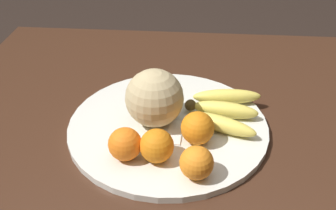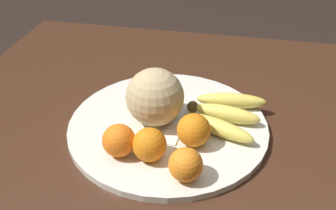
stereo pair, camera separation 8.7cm
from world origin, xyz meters
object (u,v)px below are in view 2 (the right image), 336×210
banana_bunch (225,113)px  orange_front_right (194,130)px  fruit_bowl (168,125)px  orange_front_left (186,165)px  kitchen_table (153,172)px  produce_tag (173,133)px  orange_back_left (119,140)px  orange_mid_center (149,145)px  melon (155,97)px

banana_bunch → orange_front_right: (0.10, -0.06, 0.02)m
fruit_bowl → banana_bunch: 0.13m
orange_front_left → orange_front_right: size_ratio=0.92×
kitchen_table → produce_tag: size_ratio=13.94×
fruit_bowl → orange_back_left: (0.12, -0.08, 0.04)m
orange_front_right → banana_bunch: bearing=148.9°
orange_front_right → orange_mid_center: bearing=-51.6°
orange_front_left → banana_bunch: bearing=163.7°
orange_front_right → produce_tag: (-0.03, -0.05, -0.03)m
banana_bunch → orange_back_left: size_ratio=2.73×
orange_front_left → orange_mid_center: orange_mid_center is taller
orange_front_left → orange_back_left: size_ratio=0.97×
orange_front_left → melon: bearing=-149.7°
banana_bunch → produce_tag: (0.07, -0.11, -0.02)m
melon → produce_tag: 0.09m
orange_mid_center → orange_back_left: size_ratio=1.02×
banana_bunch → fruit_bowl: bearing=-154.6°
fruit_bowl → produce_tag: size_ratio=5.24×
melon → orange_back_left: 0.14m
orange_front_right → produce_tag: bearing=-117.4°
kitchen_table → fruit_bowl: 0.12m
fruit_bowl → orange_front_left: (0.16, 0.07, 0.04)m
orange_front_right → orange_back_left: 0.16m
orange_mid_center → orange_back_left: bearing=-90.8°
produce_tag → fruit_bowl: bearing=-149.5°
melon → orange_mid_center: 0.13m
fruit_bowl → melon: 0.08m
fruit_bowl → orange_front_left: size_ratio=6.90×
fruit_bowl → produce_tag: bearing=27.5°
kitchen_table → orange_mid_center: 0.16m
orange_front_left → produce_tag: (-0.13, -0.05, -0.03)m
fruit_bowl → orange_mid_center: (0.12, -0.01, 0.04)m
fruit_bowl → orange_front_right: orange_front_right is taller
orange_front_right → orange_front_left: bearing=0.1°
melon → orange_front_right: melon is taller
fruit_bowl → orange_mid_center: 0.13m
kitchen_table → orange_back_left: 0.17m
melon → orange_front_right: (0.06, 0.10, -0.03)m
melon → banana_bunch: 0.17m
fruit_bowl → melon: melon is taller
orange_mid_center → produce_tag: 0.10m
kitchen_table → orange_front_left: 0.20m
orange_front_right → produce_tag: 0.07m
orange_front_right → orange_mid_center: orange_front_right is taller
kitchen_table → orange_mid_center: size_ratio=17.43×
produce_tag → melon: bearing=-124.6°
kitchen_table → orange_back_left: (0.07, -0.05, 0.14)m
melon → banana_bunch: melon is taller
kitchen_table → orange_front_right: size_ratio=16.94×
melon → produce_tag: bearing=52.3°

